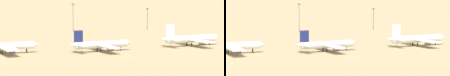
# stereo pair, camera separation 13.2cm
# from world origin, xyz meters

# --- Properties ---
(ground) EXTENTS (4000.00, 4000.00, 0.00)m
(ground) POSITION_xyz_m (0.00, 0.00, 0.00)
(ground) COLOR tan
(parked_jet_navy_1) EXTENTS (33.75, 28.37, 11.15)m
(parked_jet_navy_1) POSITION_xyz_m (-47.37, 31.28, 3.65)
(parked_jet_navy_1) COLOR white
(parked_jet_navy_1) RESTS_ON ground
(parked_jet_navy_2) EXTENTS (32.17, 27.12, 10.62)m
(parked_jet_navy_2) POSITION_xyz_m (-2.91, 22.88, 3.48)
(parked_jet_navy_2) COLOR silver
(parked_jet_navy_2) RESTS_ON ground
(parked_jet_white_3) EXTENTS (35.34, 29.80, 11.67)m
(parked_jet_white_3) POSITION_xyz_m (47.59, 26.46, 3.82)
(parked_jet_white_3) COLOR white
(parked_jet_white_3) RESTS_ON ground
(light_pole_west) EXTENTS (1.80, 0.50, 14.26)m
(light_pole_west) POSITION_xyz_m (67.23, 120.32, 8.32)
(light_pole_west) COLOR #59595E
(light_pole_west) RESTS_ON ground
(light_pole_east) EXTENTS (1.80, 0.50, 18.14)m
(light_pole_east) POSITION_xyz_m (15.85, 124.67, 10.31)
(light_pole_east) COLOR #59595E
(light_pole_east) RESTS_ON ground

